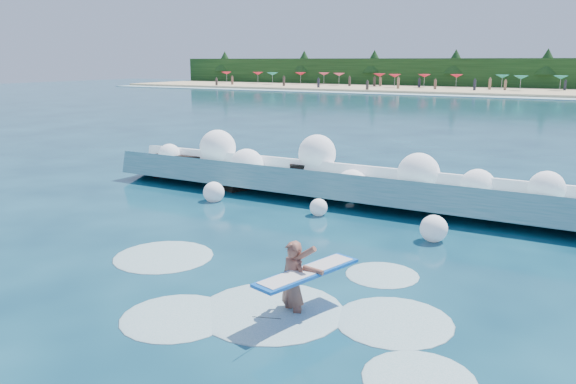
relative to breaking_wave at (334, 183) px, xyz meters
name	(u,v)px	position (x,y,z in m)	size (l,w,h in m)	color
ground	(199,246)	(-0.80, -6.51, -0.52)	(200.00, 200.00, 0.00)	#072B3E
beach	(539,92)	(-0.80, 71.49, -0.32)	(140.00, 20.00, 0.40)	tan
wet_band	(529,98)	(-0.80, 60.49, -0.48)	(140.00, 5.00, 0.08)	silver
treeline	(548,74)	(-0.80, 81.49, 1.98)	(140.00, 4.00, 5.00)	black
breaking_wave	(334,183)	(0.00, 0.00, 0.00)	(17.18, 2.71, 1.48)	teal
rock_cluster	(237,173)	(-4.39, 0.42, -0.14)	(7.96, 3.07, 1.20)	black
surfer_with_board	(296,282)	(3.25, -8.72, 0.11)	(1.22, 2.90, 1.70)	brown
wave_spray	(320,167)	(-0.53, -0.03, 0.51)	(14.93, 4.75, 2.14)	white
surf_foam	(265,300)	(2.44, -8.50, -0.52)	(9.08, 5.77, 0.14)	silver
beach_umbrellas	(541,77)	(-0.93, 73.69, 1.73)	(113.83, 6.82, 0.50)	red
beachgoers	(562,87)	(2.24, 69.27, 0.57)	(96.09, 13.53, 1.92)	#3F332D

